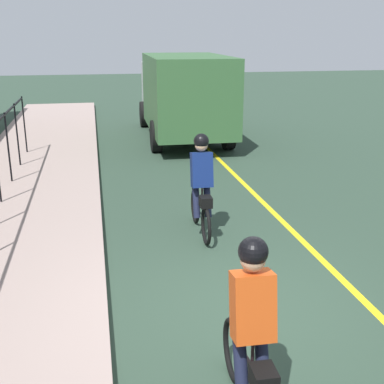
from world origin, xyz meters
name	(u,v)px	position (x,y,z in m)	size (l,w,h in m)	color
ground_plane	(249,311)	(0.00, 0.00, 0.00)	(80.00, 80.00, 0.00)	#2C4233
lane_line_centre	(362,299)	(0.00, -1.60, 0.00)	(36.00, 0.12, 0.01)	yellow
cyclist_lead	(201,186)	(2.68, 0.07, 0.91)	(1.71, 0.37, 1.83)	black
cyclist_follow	(251,334)	(-1.81, 0.58, 0.91)	(1.71, 0.37, 1.83)	black
box_truck_background	(183,93)	(11.17, -1.12, 1.55)	(6.75, 2.64, 2.78)	#376237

